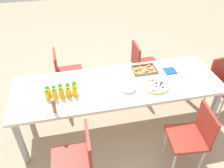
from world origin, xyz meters
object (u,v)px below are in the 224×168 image
Objects in this scene: snack_tray at (144,70)px; plate_stack at (128,89)px; juice_bottle_8 at (68,88)px; chair_far_right at (142,63)px; chair_near_right at (193,134)px; napkin_stack at (170,71)px; juice_bottle_1 at (54,94)px; chair_end at (224,81)px; chair_far_left at (65,71)px; juice_bottle_6 at (54,91)px; chair_near_left at (78,157)px; juice_bottle_5 at (48,91)px; juice_bottle_9 at (74,87)px; juice_bottle_4 at (75,92)px; juice_bottle_3 at (68,92)px; juice_bottle_2 at (61,93)px; party_table at (118,88)px; fruit_pizza at (156,86)px; juice_bottle_7 at (61,89)px; cardboard_tube at (54,106)px; juice_bottle_0 at (48,95)px.

plate_stack is (-0.32, -0.34, 0.00)m from snack_tray.
chair_far_right is at bearing 33.81° from juice_bottle_8.
chair_near_right is 0.92m from napkin_stack.
juice_bottle_1 is at bearing -151.87° from juice_bottle_8.
chair_end is at bearing 4.08° from juice_bottle_1.
juice_bottle_6 is at bearing -10.48° from chair_far_left.
juice_bottle_5 is at bearing 19.87° from chair_near_left.
juice_bottle_4 is at bearing -92.19° from juice_bottle_9.
juice_bottle_3 is 0.80× the size of plate_stack.
chair_end is 2.31m from juice_bottle_2.
juice_bottle_6 reaches higher than party_table.
juice_bottle_1 is 1.04× the size of juice_bottle_3.
juice_bottle_8 is (0.23, 0.00, 0.00)m from juice_bottle_5.
juice_bottle_8 reaches higher than juice_bottle_5.
chair_far_right is 6.29× the size of juice_bottle_5.
chair_far_left is at bearing 82.05° from juice_bottle_1.
fruit_pizza is at bearing -1.59° from juice_bottle_1.
fruit_pizza is at bearing -6.48° from juice_bottle_9.
fruit_pizza is at bearing -5.52° from juice_bottle_7.
juice_bottle_2 is 1.13m from fruit_pizza.
plate_stack is at bearing -132.47° from snack_tray.
chair_end is at bearing -7.60° from snack_tray.
juice_bottle_4 reaches higher than chair_far_right.
cardboard_tube is (0.07, -0.29, 0.03)m from juice_bottle_5.
juice_bottle_1 is 0.84× the size of cardboard_tube.
juice_bottle_4 is 0.95× the size of juice_bottle_7.
chair_near_right is at bearing -23.01° from juice_bottle_0.
juice_bottle_2 is 1.14m from snack_tray.
chair_near_left is at bearing -137.07° from plate_stack.
juice_bottle_9 is (-1.21, 0.71, 0.31)m from chair_near_right.
chair_far_left is 1.00× the size of chair_far_right.
juice_bottle_7 is at bearing 9.10° from chair_near_left.
chair_far_right is at bearing 32.27° from juice_bottle_7.
juice_bottle_5 is at bearing 175.03° from fruit_pizza.
juice_bottle_2 reaches higher than juice_bottle_5.
juice_bottle_5 is at bearing -174.11° from napkin_stack.
juice_bottle_1 is 0.11m from juice_bottle_5.
napkin_stack is at bearing -54.70° from chair_near_left.
chair_end is at bearing -43.04° from chair_near_right.
chair_end is 1.53m from plate_stack.
napkin_stack is at bearing 9.41° from juice_bottle_2.
juice_bottle_8 is at bearing -55.91° from chair_far_right.
snack_tray is (-0.03, 0.36, 0.00)m from fruit_pizza.
juice_bottle_5 is 1.27m from snack_tray.
juice_bottle_6 is 0.87m from plate_stack.
juice_bottle_7 reaches higher than chair_far_left.
chair_near_right is at bearing -16.26° from cardboard_tube.
juice_bottle_1 is (-1.35, -0.89, 0.31)m from chair_far_right.
chair_near_right is 4.66× the size of plate_stack.
juice_bottle_0 is 0.94m from plate_stack.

